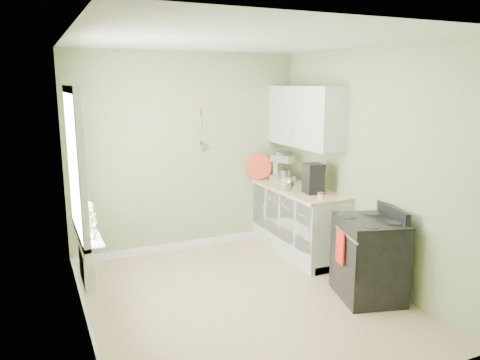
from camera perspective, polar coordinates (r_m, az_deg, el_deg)
name	(u,v)px	position (r m, az deg, el deg)	size (l,w,h in m)	color
floor	(242,300)	(5.21, 0.24, -14.47)	(3.20, 3.60, 0.02)	tan
ceiling	(242,38)	(4.69, 0.27, 16.89)	(3.20, 3.60, 0.02)	white
wall_back	(187,153)	(6.43, -6.49, 3.27)	(3.20, 0.02, 2.70)	#909D6B
wall_left	(76,192)	(4.36, -19.36, -1.38)	(0.02, 3.60, 2.70)	#909D6B
wall_right	(368,166)	(5.62, 15.37, 1.69)	(0.02, 3.60, 2.70)	#909D6B
base_cabinets	(298,222)	(6.44, 7.10, -5.08)	(0.60, 1.60, 0.87)	silver
countertop	(298,189)	(6.32, 7.13, -1.14)	(0.64, 1.60, 0.04)	tan
upper_cabinets	(305,117)	(6.33, 7.93, 7.66)	(0.35, 1.40, 0.80)	silver
window	(74,164)	(4.62, -19.54, 1.85)	(0.06, 1.14, 1.44)	white
window_sill	(87,232)	(4.78, -18.12, -6.02)	(0.18, 1.14, 0.04)	white
radiator	(87,266)	(4.84, -18.16, -9.95)	(0.12, 0.50, 0.35)	white
wall_utensils	(201,137)	(6.44, -4.75, 5.24)	(0.02, 0.14, 0.58)	tan
stove	(369,258)	(5.28, 15.46, -9.16)	(0.80, 0.85, 0.99)	black
stand_mixer	(282,169)	(6.68, 5.14, 1.37)	(0.32, 0.39, 0.43)	#B2B2B7
kettle	(289,186)	(6.04, 6.00, -0.70)	(0.17, 0.10, 0.17)	silver
coffee_maker	(313,179)	(6.01, 8.93, 0.09)	(0.25, 0.27, 0.38)	black
red_tray	(258,167)	(6.78, 2.27, 1.65)	(0.38, 0.38, 0.02)	#C03922
jar	(321,196)	(5.73, 9.82, -1.92)	(0.08, 0.08, 0.08)	beige
plant_a	(91,225)	(4.44, -17.66, -5.25)	(0.14, 0.10, 0.27)	#3B6125
plant_b	(88,217)	(4.71, -18.08, -4.25)	(0.15, 0.12, 0.28)	#3B6125
plant_c	(85,209)	(4.91, -18.39, -3.40)	(0.18, 0.18, 0.32)	#3B6125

